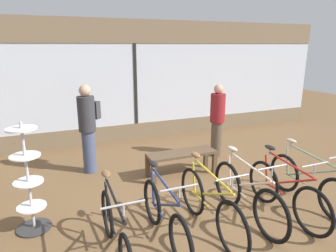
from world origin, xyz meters
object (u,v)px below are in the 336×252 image
Objects in this scene: bicycle_far_left at (115,232)px; bicycle_far_right at (308,183)px; bicycle_center_right at (247,196)px; customer_by_window at (217,119)px; customer_near_rack at (88,126)px; bicycle_left at (164,217)px; bicycle_center_left at (210,206)px; accessory_rack at (29,187)px; display_bench at (182,156)px; bicycle_right at (285,193)px.

bicycle_far_right is at bearing 1.97° from bicycle_far_left.
customer_by_window reaches higher than bicycle_center_right.
customer_near_rack is (0.11, 2.82, 0.61)m from bicycle_far_left.
bicycle_center_right is (1.32, 0.02, 0.02)m from bicycle_left.
bicycle_center_right is at bearing 4.30° from bicycle_center_left.
bicycle_far_right is 4.28m from accessory_rack.
customer_near_rack is at bearing 176.33° from customer_by_window.
bicycle_far_left is 3.21m from bicycle_far_right.
display_bench is at bearing 127.98° from bicycle_far_right.
bicycle_right is at bearing -12.61° from bicycle_center_right.
bicycle_right is 1.07× the size of accessory_rack.
bicycle_center_left reaches higher than bicycle_left.
bicycle_center_left is 0.66m from bicycle_center_right.
customer_by_window reaches higher than bicycle_far_right.
customer_near_rack is 2.91m from customer_by_window.
accessory_rack is 0.94× the size of customer_by_window.
bicycle_center_right is 3.36m from customer_near_rack.
display_bench is (-0.82, 1.97, 0.01)m from bicycle_right.
bicycle_center_right is 1.21m from bicycle_far_right.
bicycle_left is at bearing -78.34° from customer_near_rack.
bicycle_right reaches higher than bicycle_far_right.
bicycle_center_right is 1.03× the size of bicycle_right.
bicycle_right is at bearing -67.43° from display_bench.
customer_near_rack is 1.07× the size of customer_by_window.
bicycle_far_left is 1.07× the size of accessory_rack.
bicycle_far_left is at bearing 179.30° from bicycle_right.
bicycle_center_left is at bearing 176.11° from bicycle_right.
bicycle_far_left is 1.46m from accessory_rack.
accessory_rack reaches higher than bicycle_far_right.
customer_near_rack is (-0.57, 2.74, 0.61)m from bicycle_left.
customer_by_window is (1.68, 2.58, 0.49)m from bicycle_center_left.
display_bench is at bearing -27.91° from customer_near_rack.
customer_near_rack reaches higher than accessory_rack.
display_bench is (1.78, 1.94, 0.03)m from bicycle_far_left.
bicycle_center_right is 1.84m from display_bench.
bicycle_right is 1.22× the size of display_bench.
bicycle_center_left reaches higher than bicycle_right.
accessory_rack is at bearing 167.06° from bicycle_far_right.
customer_near_rack is at bearing 152.09° from display_bench.
bicycle_far_left is 2.63m from display_bench.
bicycle_center_left is 2.52m from accessory_rack.
display_bench is at bearing 112.57° from bicycle_right.
bicycle_right is 0.98× the size of bicycle_far_right.
bicycle_center_left is 1.00× the size of customer_near_rack.
bicycle_right is 3.83m from customer_near_rack.
bicycle_far_right is (1.21, 0.01, -0.02)m from bicycle_center_right.
bicycle_center_right is 0.97× the size of customer_near_rack.
bicycle_center_left is 1.93m from display_bench.
bicycle_far_right is (3.20, 0.11, 0.00)m from bicycle_far_left.
customer_near_rack is at bearing 124.75° from bicycle_center_right.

